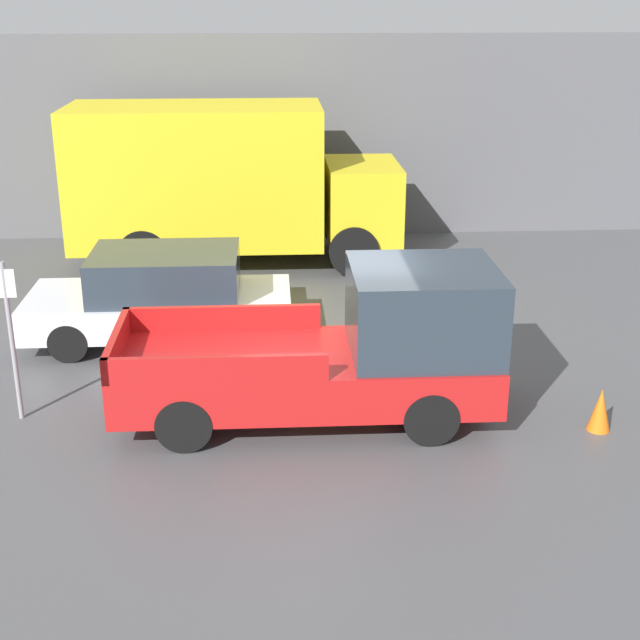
# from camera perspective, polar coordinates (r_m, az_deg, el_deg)

# --- Properties ---
(ground_plane) EXTENTS (60.00, 60.00, 0.00)m
(ground_plane) POSITION_cam_1_polar(r_m,az_deg,el_deg) (13.76, 0.27, -4.38)
(ground_plane) COLOR #4C4C4F
(building_wall) EXTENTS (28.00, 0.15, 4.80)m
(building_wall) POSITION_cam_1_polar(r_m,az_deg,el_deg) (21.97, -1.22, 11.61)
(building_wall) COLOR #56565B
(building_wall) RESTS_ON ground
(pickup_truck) EXTENTS (5.31, 2.05, 2.19)m
(pickup_truck) POSITION_cam_1_polar(r_m,az_deg,el_deg) (12.52, 1.64, -1.96)
(pickup_truck) COLOR red
(pickup_truck) RESTS_ON ground
(car) EXTENTS (4.53, 2.02, 1.59)m
(car) POSITION_cam_1_polar(r_m,az_deg,el_deg) (15.61, -10.08, 1.52)
(car) COLOR silver
(car) RESTS_ON ground
(delivery_truck) EXTENTS (7.11, 2.53, 3.46)m
(delivery_truck) POSITION_cam_1_polar(r_m,az_deg,el_deg) (19.74, -6.39, 8.89)
(delivery_truck) COLOR gold
(delivery_truck) RESTS_ON ground
(parking_sign) EXTENTS (0.30, 0.07, 2.33)m
(parking_sign) POSITION_cam_1_polar(r_m,az_deg,el_deg) (13.03, -19.18, -0.75)
(parking_sign) COLOR gray
(parking_sign) RESTS_ON ground
(traffic_cone) EXTENTS (0.32, 0.32, 0.62)m
(traffic_cone) POSITION_cam_1_polar(r_m,az_deg,el_deg) (12.98, 17.50, -5.49)
(traffic_cone) COLOR orange
(traffic_cone) RESTS_ON ground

